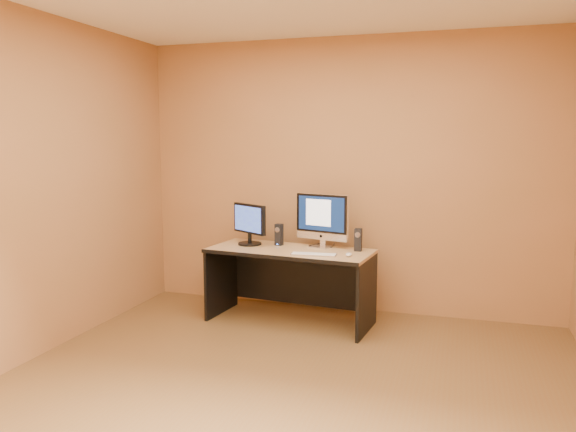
# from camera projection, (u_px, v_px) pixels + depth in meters

# --- Properties ---
(floor) EXTENTS (4.00, 4.00, 0.00)m
(floor) POSITION_uv_depth(u_px,v_px,m) (283.00, 396.00, 3.63)
(floor) COLOR brown
(floor) RESTS_ON ground
(walls) EXTENTS (4.00, 4.00, 2.60)m
(walls) POSITION_uv_depth(u_px,v_px,m) (283.00, 196.00, 3.46)
(walls) COLOR #9F6940
(walls) RESTS_ON ground
(desk) EXTENTS (1.51, 0.78, 0.67)m
(desk) POSITION_uv_depth(u_px,v_px,m) (290.00, 286.00, 5.06)
(desk) COLOR tan
(desk) RESTS_ON ground
(imac) EXTENTS (0.55, 0.31, 0.50)m
(imac) POSITION_uv_depth(u_px,v_px,m) (321.00, 220.00, 5.07)
(imac) COLOR silver
(imac) RESTS_ON desk
(second_monitor) EXTENTS (0.49, 0.41, 0.38)m
(second_monitor) POSITION_uv_depth(u_px,v_px,m) (250.00, 225.00, 5.21)
(second_monitor) COLOR black
(second_monitor) RESTS_ON desk
(speaker_left) EXTENTS (0.07, 0.07, 0.20)m
(speaker_left) POSITION_uv_depth(u_px,v_px,m) (279.00, 235.00, 5.20)
(speaker_left) COLOR black
(speaker_left) RESTS_ON desk
(speaker_right) EXTENTS (0.06, 0.07, 0.20)m
(speaker_right) POSITION_uv_depth(u_px,v_px,m) (358.00, 240.00, 4.93)
(speaker_right) COLOR black
(speaker_right) RESTS_ON desk
(keyboard) EXTENTS (0.40, 0.14, 0.02)m
(keyboard) POSITION_uv_depth(u_px,v_px,m) (314.00, 254.00, 4.76)
(keyboard) COLOR #BBBABF
(keyboard) RESTS_ON desk
(mouse) EXTENTS (0.06, 0.10, 0.03)m
(mouse) POSITION_uv_depth(u_px,v_px,m) (349.00, 254.00, 4.71)
(mouse) COLOR silver
(mouse) RESTS_ON desk
(cable_a) EXTENTS (0.02, 0.20, 0.01)m
(cable_a) POSITION_uv_depth(u_px,v_px,m) (333.00, 245.00, 5.18)
(cable_a) COLOR black
(cable_a) RESTS_ON desk
(cable_b) EXTENTS (0.08, 0.15, 0.01)m
(cable_b) POSITION_uv_depth(u_px,v_px,m) (315.00, 244.00, 5.23)
(cable_b) COLOR black
(cable_b) RESTS_ON desk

